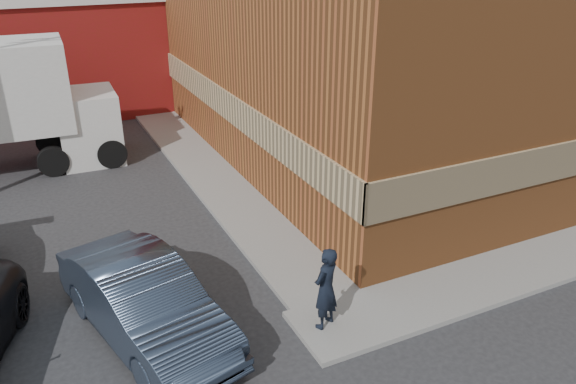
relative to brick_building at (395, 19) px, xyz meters
name	(u,v)px	position (x,y,z in m)	size (l,w,h in m)	color
ground	(303,310)	(-8.50, -9.00, -4.68)	(90.00, 90.00, 0.00)	#28282B
brick_building	(395,19)	(0.00, 0.00, 0.00)	(14.25, 18.25, 9.36)	#985327
sidewalk_south	(574,251)	(-1.00, -9.90, -4.62)	(16.00, 1.80, 0.12)	gray
sidewalk_west	(203,166)	(-7.90, 0.00, -4.62)	(1.80, 18.00, 0.12)	gray
man	(326,288)	(-8.38, -9.78, -3.65)	(0.66, 0.44, 1.82)	black
sedan	(145,302)	(-11.76, -8.37, -3.86)	(1.75, 5.02, 1.65)	#323F53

